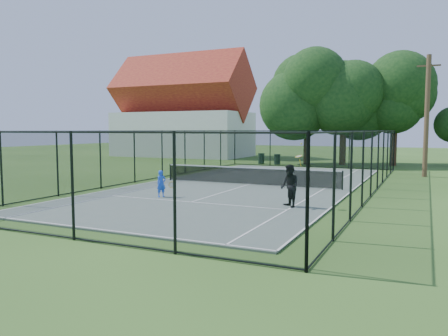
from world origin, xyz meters
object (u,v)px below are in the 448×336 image
at_px(utility_pole, 427,115).
at_px(player_blue, 162,184).
at_px(trash_bin_left, 261,158).
at_px(player_black, 290,186).
at_px(trash_bin_right, 277,159).
at_px(tennis_net, 249,175).

xyz_separation_m(utility_pole, player_blue, (-10.54, -14.73, -3.30)).
height_order(trash_bin_left, player_black, player_black).
bearing_deg(trash_bin_right, tennis_net, -77.86).
distance_m(trash_bin_left, player_black, 22.36).
relative_size(trash_bin_right, utility_pole, 0.12).
distance_m(utility_pole, player_black, 15.82).
height_order(tennis_net, trash_bin_right, tennis_net).
height_order(utility_pole, player_blue, utility_pole).
distance_m(utility_pole, player_blue, 18.41).
distance_m(tennis_net, trash_bin_right, 14.95).
relative_size(trash_bin_right, player_black, 0.37).
distance_m(tennis_net, trash_bin_left, 15.52).
xyz_separation_m(trash_bin_right, player_blue, (1.26, -20.34, 0.20)).
distance_m(trash_bin_right, player_blue, 20.38).
xyz_separation_m(tennis_net, trash_bin_right, (-3.14, 14.61, -0.12)).
xyz_separation_m(player_blue, player_black, (5.88, -0.08, 0.24)).
bearing_deg(tennis_net, utility_pole, 46.12).
height_order(trash_bin_right, player_black, player_black).
bearing_deg(utility_pole, trash_bin_right, 154.56).
xyz_separation_m(trash_bin_left, player_blue, (2.81, -20.52, 0.18)).
distance_m(trash_bin_left, utility_pole, 14.96).
bearing_deg(utility_pole, player_black, -107.45).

